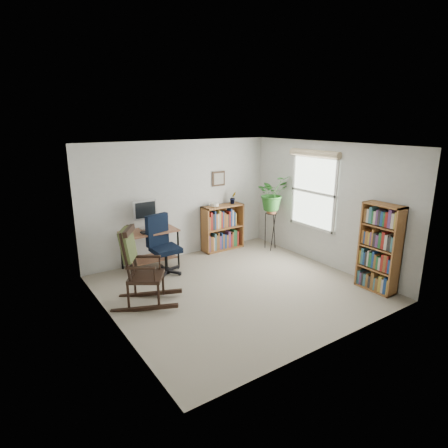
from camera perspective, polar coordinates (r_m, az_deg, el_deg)
floor at (r=6.50m, az=2.01°, el=-9.74°), size 4.20×4.00×0.00m
ceiling at (r=5.89m, az=2.23°, el=11.87°), size 4.20×4.00×0.00m
wall_back at (r=7.74m, az=-6.67°, el=3.70°), size 4.20×0.00×2.40m
wall_front at (r=4.70m, az=16.70°, el=-4.75°), size 4.20×0.00×2.40m
wall_left at (r=5.18m, az=-17.02°, el=-2.89°), size 0.00×4.00×2.40m
wall_right at (r=7.49m, az=15.22°, el=2.85°), size 0.00×4.00×2.40m
window at (r=7.61m, az=13.43°, el=4.71°), size 0.12×1.20×1.50m
desk at (r=7.36m, az=-11.20°, el=-3.79°), size 1.05×0.57×0.75m
monitor at (r=7.30m, az=-11.90°, el=1.39°), size 0.46×0.16×0.56m
keyboard at (r=7.14m, az=-10.98°, el=-1.11°), size 0.40×0.15×0.02m
office_chair at (r=6.98m, az=-8.91°, el=-3.15°), size 0.74×0.74×1.12m
rocking_chair at (r=5.87m, az=-11.87°, el=-6.29°), size 1.26×1.15×1.26m
low_bookshelf at (r=8.22m, az=-0.20°, el=-0.53°), size 0.95×0.32×1.00m
tall_bookshelf at (r=6.69m, az=22.63°, el=-3.39°), size 0.28×0.65×1.48m
plant_stand at (r=8.28m, az=7.16°, el=-0.65°), size 0.34×0.34×0.97m
spider_plant at (r=8.04m, az=7.43°, el=7.20°), size 1.69×1.88×1.46m
potted_plant_small at (r=8.25m, az=1.37°, el=3.48°), size 0.13×0.24×0.11m
framed_picture at (r=8.12m, az=-0.80°, el=6.92°), size 0.32×0.04×0.32m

